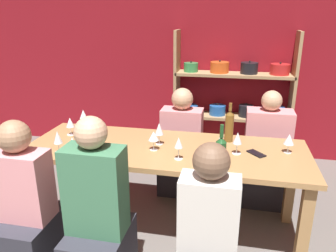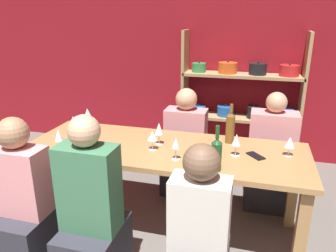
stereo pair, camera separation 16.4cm
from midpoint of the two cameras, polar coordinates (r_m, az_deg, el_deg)
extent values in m
cube|color=maroon|center=(4.34, 5.31, 12.91)|extent=(8.80, 0.06, 2.70)
cube|color=tan|center=(4.25, 4.01, 5.40)|extent=(0.04, 0.30, 1.62)
cube|color=tan|center=(4.21, 23.26, 3.78)|extent=(0.04, 0.30, 1.62)
cube|color=tan|center=(4.42, 12.82, -5.33)|extent=(1.41, 0.30, 0.04)
cylinder|color=#338447|center=(4.43, 6.05, -3.65)|extent=(0.23, 0.23, 0.14)
sphere|color=black|center=(4.40, 6.08, -2.67)|extent=(0.02, 0.02, 0.02)
cylinder|color=#235BAD|center=(4.39, 15.19, -4.71)|extent=(0.23, 0.23, 0.10)
sphere|color=black|center=(4.37, 15.26, -3.96)|extent=(0.02, 0.02, 0.02)
cylinder|color=gold|center=(4.41, 19.81, -4.87)|extent=(0.19, 0.19, 0.14)
sphere|color=black|center=(4.38, 19.93, -3.90)|extent=(0.02, 0.02, 0.02)
cube|color=tan|center=(4.23, 13.34, 1.36)|extent=(1.41, 0.30, 0.04)
cylinder|color=#235BAD|center=(4.26, 6.28, 2.85)|extent=(0.20, 0.20, 0.10)
sphere|color=black|center=(4.24, 6.31, 3.68)|extent=(0.02, 0.02, 0.02)
cylinder|color=#235BAD|center=(4.22, 11.03, 2.60)|extent=(0.20, 0.20, 0.12)
sphere|color=black|center=(4.20, 11.09, 3.57)|extent=(0.02, 0.02, 0.02)
cylinder|color=black|center=(4.21, 15.84, 2.33)|extent=(0.18, 0.18, 0.15)
sphere|color=black|center=(4.18, 15.94, 3.44)|extent=(0.02, 0.02, 0.02)
cylinder|color=#235BAD|center=(4.23, 20.62, 1.90)|extent=(0.21, 0.21, 0.14)
sphere|color=black|center=(4.21, 20.75, 2.99)|extent=(0.02, 0.02, 0.02)
cube|color=tan|center=(4.11, 13.91, 8.55)|extent=(1.41, 0.30, 0.04)
cylinder|color=#338447|center=(4.15, 6.55, 10.09)|extent=(0.18, 0.18, 0.11)
sphere|color=black|center=(4.14, 6.59, 11.00)|extent=(0.02, 0.02, 0.02)
cylinder|color=#E0561E|center=(4.10, 11.51, 9.89)|extent=(0.23, 0.23, 0.13)
sphere|color=black|center=(4.09, 11.58, 10.96)|extent=(0.02, 0.02, 0.02)
cylinder|color=black|center=(4.09, 16.50, 9.50)|extent=(0.21, 0.21, 0.13)
sphere|color=black|center=(4.08, 16.61, 10.59)|extent=(0.02, 0.02, 0.02)
cylinder|color=red|center=(4.12, 21.47, 8.97)|extent=(0.22, 0.22, 0.13)
sphere|color=black|center=(4.10, 21.59, 10.00)|extent=(0.02, 0.02, 0.02)
cube|color=#AD7F4C|center=(2.67, 1.18, -4.14)|extent=(2.27, 0.82, 0.04)
cube|color=#AD7F4C|center=(3.00, -20.87, -10.90)|extent=(0.08, 0.08, 0.73)
cube|color=#AD7F4C|center=(2.54, 23.91, -17.19)|extent=(0.08, 0.08, 0.73)
cube|color=#AD7F4C|center=(3.49, -14.60, -5.98)|extent=(0.08, 0.08, 0.73)
cube|color=#AD7F4C|center=(3.10, 22.38, -10.16)|extent=(0.08, 0.08, 0.73)
cylinder|color=brown|center=(2.79, 12.42, -0.61)|extent=(0.07, 0.07, 0.23)
cone|color=brown|center=(2.74, 12.61, 2.01)|extent=(0.07, 0.07, 0.03)
cylinder|color=brown|center=(2.73, 12.68, 3.03)|extent=(0.03, 0.03, 0.07)
cylinder|color=#1E4C23|center=(2.28, 10.45, -5.35)|extent=(0.07, 0.07, 0.20)
cone|color=#1E4C23|center=(2.24, 10.63, -2.60)|extent=(0.07, 0.07, 0.03)
cylinder|color=#1E4C23|center=(2.21, 10.73, -1.09)|extent=(0.03, 0.03, 0.09)
cylinder|color=white|center=(2.45, 3.27, -5.81)|extent=(0.06, 0.06, 0.00)
cylinder|color=white|center=(2.43, 3.29, -4.81)|extent=(0.01, 0.01, 0.09)
cone|color=white|center=(2.40, 3.33, -2.94)|extent=(0.06, 0.06, 0.08)
cylinder|color=maroon|center=(2.41, 3.32, -3.39)|extent=(0.03, 0.03, 0.03)
cylinder|color=white|center=(2.58, 13.43, -5.00)|extent=(0.07, 0.07, 0.00)
cylinder|color=white|center=(2.57, 13.51, -4.12)|extent=(0.01, 0.01, 0.08)
cone|color=white|center=(2.53, 13.65, -2.33)|extent=(0.07, 0.07, 0.09)
cylinder|color=maroon|center=(2.54, 13.61, -2.82)|extent=(0.04, 0.04, 0.04)
cylinder|color=white|center=(2.62, -0.89, -4.10)|extent=(0.06, 0.06, 0.00)
cylinder|color=white|center=(2.60, -0.90, -3.25)|extent=(0.01, 0.01, 0.08)
cone|color=white|center=(2.58, -0.91, -1.68)|extent=(0.08, 0.08, 0.07)
cylinder|color=maroon|center=(2.58, -0.90, -2.06)|extent=(0.05, 0.05, 0.03)
cylinder|color=white|center=(3.09, -14.52, -1.09)|extent=(0.07, 0.07, 0.00)
cylinder|color=white|center=(3.08, -14.58, -0.44)|extent=(0.01, 0.01, 0.07)
cone|color=white|center=(3.05, -14.69, 0.93)|extent=(0.07, 0.07, 0.08)
cylinder|color=maroon|center=(3.06, -14.66, 0.55)|extent=(0.04, 0.04, 0.03)
cylinder|color=white|center=(2.73, 0.16, -3.13)|extent=(0.06, 0.06, 0.00)
cylinder|color=white|center=(2.71, 0.16, -2.28)|extent=(0.01, 0.01, 0.08)
cone|color=white|center=(2.68, 0.16, -0.46)|extent=(0.07, 0.07, 0.10)
cylinder|color=white|center=(2.70, 21.85, -4.79)|extent=(0.06, 0.06, 0.00)
cylinder|color=white|center=(2.69, 21.94, -4.10)|extent=(0.01, 0.01, 0.07)
cone|color=white|center=(2.66, 22.14, -2.62)|extent=(0.08, 0.08, 0.08)
cylinder|color=white|center=(2.61, -14.44, -4.84)|extent=(0.06, 0.06, 0.00)
cylinder|color=white|center=(2.59, -14.50, -4.14)|extent=(0.01, 0.01, 0.07)
cone|color=white|center=(2.56, -14.65, -2.50)|extent=(0.07, 0.07, 0.09)
cylinder|color=maroon|center=(2.57, -14.60, -3.01)|extent=(0.04, 0.04, 0.04)
cylinder|color=white|center=(2.46, 10.23, -6.03)|extent=(0.07, 0.07, 0.00)
cylinder|color=white|center=(2.44, 10.28, -5.15)|extent=(0.01, 0.01, 0.08)
cone|color=white|center=(2.41, 10.40, -3.24)|extent=(0.08, 0.08, 0.10)
cylinder|color=white|center=(3.26, -12.28, 0.13)|extent=(0.07, 0.07, 0.00)
cylinder|color=white|center=(3.24, -12.33, 0.86)|extent=(0.01, 0.01, 0.08)
cone|color=white|center=(3.22, -12.43, 2.28)|extent=(0.07, 0.07, 0.08)
cylinder|color=beige|center=(3.23, -12.41, 1.92)|extent=(0.04, 0.04, 0.03)
cylinder|color=white|center=(2.74, -16.65, -3.89)|extent=(0.06, 0.06, 0.00)
cylinder|color=white|center=(2.72, -16.72, -3.16)|extent=(0.01, 0.01, 0.07)
cone|color=white|center=(2.69, -16.89, -1.47)|extent=(0.07, 0.07, 0.10)
cylinder|color=maroon|center=(2.70, -16.84, -1.99)|extent=(0.04, 0.04, 0.04)
cube|color=black|center=(2.60, 16.76, -5.02)|extent=(0.15, 0.16, 0.01)
cube|color=silver|center=(2.04, 7.90, -15.41)|extent=(0.36, 0.20, 0.50)
sphere|color=brown|center=(1.86, 8.39, -6.28)|extent=(0.22, 0.22, 0.22)
cube|color=#2D2D38|center=(3.57, 4.32, -7.62)|extent=(0.42, 0.52, 0.41)
cube|color=pink|center=(3.39, 4.50, -0.95)|extent=(0.42, 0.23, 0.47)
sphere|color=tan|center=(3.29, 4.65, 4.69)|extent=(0.22, 0.22, 0.22)
cube|color=#3D7551|center=(2.16, -11.45, -10.63)|extent=(0.38, 0.21, 0.58)
sphere|color=tan|center=(2.00, -12.16, -0.86)|extent=(0.20, 0.20, 0.20)
cube|color=#2D2D38|center=(3.48, 18.34, -8.87)|extent=(0.44, 0.55, 0.46)
cube|color=pink|center=(3.30, 19.16, -1.69)|extent=(0.44, 0.24, 0.47)
sphere|color=tan|center=(3.21, 19.79, 3.87)|extent=(0.19, 0.19, 0.19)
cube|color=#2D2D38|center=(2.72, -21.29, -17.73)|extent=(0.38, 0.47, 0.46)
cube|color=pink|center=(2.48, -22.59, -8.82)|extent=(0.38, 0.21, 0.49)
sphere|color=#9E7556|center=(2.35, -23.66, -1.14)|extent=(0.22, 0.22, 0.22)
camera|label=1|loc=(0.08, -88.26, 0.59)|focal=35.00mm
camera|label=2|loc=(0.08, 91.74, -0.59)|focal=35.00mm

